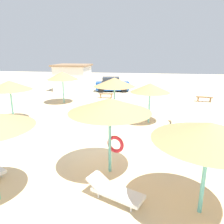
{
  "coord_description": "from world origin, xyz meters",
  "views": [
    {
      "loc": [
        1.91,
        -9.16,
        4.63
      ],
      "look_at": [
        0.0,
        3.0,
        1.2
      ],
      "focal_mm": 34.69,
      "sensor_mm": 36.0,
      "label": 1
    }
  ],
  "objects_px": {
    "parasol_6": "(9,85)",
    "beach_cabana": "(73,77)",
    "parasol_7": "(62,76)",
    "bench_1": "(204,98)",
    "lounger_1": "(114,191)",
    "bench_0": "(106,95)",
    "parasol_1": "(110,106)",
    "lounger_0": "(177,121)",
    "parked_car": "(112,85)",
    "parasol_3": "(210,132)",
    "parasol_0": "(150,88)",
    "lounger_5": "(115,104)",
    "parasol_5": "(114,82)"
  },
  "relations": [
    {
      "from": "beach_cabana",
      "to": "bench_0",
      "type": "bearing_deg",
      "value": -40.88
    },
    {
      "from": "lounger_5",
      "to": "parked_car",
      "type": "distance_m",
      "value": 7.98
    },
    {
      "from": "parasol_1",
      "to": "parasol_5",
      "type": "height_order",
      "value": "parasol_1"
    },
    {
      "from": "lounger_5",
      "to": "bench_0",
      "type": "height_order",
      "value": "lounger_5"
    },
    {
      "from": "parasol_7",
      "to": "lounger_5",
      "type": "xyz_separation_m",
      "value": [
        5.02,
        -1.0,
        -2.21
      ]
    },
    {
      "from": "lounger_1",
      "to": "beach_cabana",
      "type": "xyz_separation_m",
      "value": [
        -8.13,
        19.98,
        1.28
      ]
    },
    {
      "from": "parasol_0",
      "to": "parasol_6",
      "type": "xyz_separation_m",
      "value": [
        -9.2,
        -1.21,
        0.13
      ]
    },
    {
      "from": "lounger_0",
      "to": "lounger_1",
      "type": "relative_size",
      "value": 0.97
    },
    {
      "from": "bench_1",
      "to": "beach_cabana",
      "type": "relative_size",
      "value": 0.37
    },
    {
      "from": "parasol_3",
      "to": "bench_1",
      "type": "distance_m",
      "value": 16.25
    },
    {
      "from": "parasol_7",
      "to": "bench_1",
      "type": "bearing_deg",
      "value": 10.95
    },
    {
      "from": "parasol_6",
      "to": "parasol_5",
      "type": "bearing_deg",
      "value": 26.24
    },
    {
      "from": "parasol_7",
      "to": "parasol_0",
      "type": "bearing_deg",
      "value": -30.88
    },
    {
      "from": "parasol_7",
      "to": "bench_0",
      "type": "relative_size",
      "value": 1.88
    },
    {
      "from": "parasol_1",
      "to": "parasol_5",
      "type": "bearing_deg",
      "value": 97.23
    },
    {
      "from": "parasol_0",
      "to": "parasol_5",
      "type": "relative_size",
      "value": 0.85
    },
    {
      "from": "parasol_1",
      "to": "lounger_5",
      "type": "relative_size",
      "value": 1.64
    },
    {
      "from": "lounger_1",
      "to": "bench_0",
      "type": "relative_size",
      "value": 1.3
    },
    {
      "from": "lounger_0",
      "to": "lounger_1",
      "type": "distance_m",
      "value": 8.42
    },
    {
      "from": "parked_car",
      "to": "beach_cabana",
      "type": "relative_size",
      "value": 1.0
    },
    {
      "from": "parasol_6",
      "to": "parked_car",
      "type": "xyz_separation_m",
      "value": [
        4.89,
        12.71,
        -1.67
      ]
    },
    {
      "from": "parasol_1",
      "to": "parasol_7",
      "type": "relative_size",
      "value": 1.08
    },
    {
      "from": "parasol_6",
      "to": "beach_cabana",
      "type": "height_order",
      "value": "beach_cabana"
    },
    {
      "from": "parasol_3",
      "to": "lounger_5",
      "type": "bearing_deg",
      "value": 109.48
    },
    {
      "from": "lounger_1",
      "to": "bench_1",
      "type": "distance_m",
      "value": 16.76
    },
    {
      "from": "bench_0",
      "to": "parked_car",
      "type": "distance_m",
      "value": 4.08
    },
    {
      "from": "parasol_7",
      "to": "lounger_5",
      "type": "relative_size",
      "value": 1.52
    },
    {
      "from": "parasol_1",
      "to": "parked_car",
      "type": "distance_m",
      "value": 18.37
    },
    {
      "from": "parasol_3",
      "to": "parasol_7",
      "type": "bearing_deg",
      "value": 125.37
    },
    {
      "from": "lounger_0",
      "to": "lounger_5",
      "type": "bearing_deg",
      "value": 138.87
    },
    {
      "from": "parasol_0",
      "to": "lounger_1",
      "type": "distance_m",
      "value": 8.57
    },
    {
      "from": "parasol_5",
      "to": "bench_0",
      "type": "xyz_separation_m",
      "value": [
        -1.67,
        5.42,
        -2.07
      ]
    },
    {
      "from": "parasol_6",
      "to": "lounger_0",
      "type": "distance_m",
      "value": 11.25
    },
    {
      "from": "lounger_0",
      "to": "parked_car",
      "type": "relative_size",
      "value": 0.46
    },
    {
      "from": "lounger_1",
      "to": "bench_0",
      "type": "xyz_separation_m",
      "value": [
        -3.17,
        15.68,
        0.03
      ]
    },
    {
      "from": "parasol_7",
      "to": "parked_car",
      "type": "height_order",
      "value": "parasol_7"
    },
    {
      "from": "lounger_5",
      "to": "bench_1",
      "type": "bearing_deg",
      "value": 23.58
    },
    {
      "from": "parasol_1",
      "to": "bench_0",
      "type": "relative_size",
      "value": 2.02
    },
    {
      "from": "parked_car",
      "to": "lounger_1",
      "type": "bearing_deg",
      "value": -80.92
    },
    {
      "from": "bench_0",
      "to": "beach_cabana",
      "type": "distance_m",
      "value": 6.68
    },
    {
      "from": "parasol_5",
      "to": "beach_cabana",
      "type": "distance_m",
      "value": 11.8
    },
    {
      "from": "parasol_1",
      "to": "bench_1",
      "type": "height_order",
      "value": "parasol_1"
    },
    {
      "from": "parasol_0",
      "to": "beach_cabana",
      "type": "height_order",
      "value": "beach_cabana"
    },
    {
      "from": "beach_cabana",
      "to": "parasol_0",
      "type": "bearing_deg",
      "value": -51.66
    },
    {
      "from": "parasol_0",
      "to": "parasol_5",
      "type": "xyz_separation_m",
      "value": [
        -2.65,
        2.02,
        0.05
      ]
    },
    {
      "from": "parasol_6",
      "to": "parasol_7",
      "type": "bearing_deg",
      "value": 76.87
    },
    {
      "from": "parasol_3",
      "to": "parked_car",
      "type": "height_order",
      "value": "parasol_3"
    },
    {
      "from": "parasol_3",
      "to": "parasol_6",
      "type": "distance_m",
      "value": 12.88
    },
    {
      "from": "parasol_6",
      "to": "parasol_3",
      "type": "bearing_deg",
      "value": -34.05
    },
    {
      "from": "parasol_1",
      "to": "beach_cabana",
      "type": "distance_m",
      "value": 19.9
    }
  ]
}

